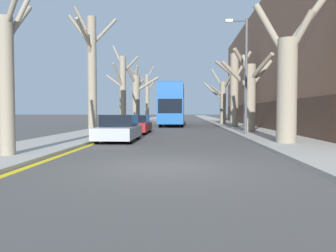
{
  "coord_description": "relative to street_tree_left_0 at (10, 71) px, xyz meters",
  "views": [
    {
      "loc": [
        0.62,
        -8.91,
        1.54
      ],
      "look_at": [
        -0.99,
        21.18,
        0.2
      ],
      "focal_mm": 35.0,
      "sensor_mm": 36.0,
      "label": 1
    }
  ],
  "objects": [
    {
      "name": "street_tree_right_2",
      "position": [
        10.26,
        20.31,
        0.86
      ],
      "size": [
        3.46,
        2.39,
        7.24
      ],
      "color": "gray",
      "rests_on": "ground"
    },
    {
      "name": "sidewalk_left",
      "position": [
        -0.53,
        48.46,
        -2.79
      ],
      "size": [
        3.46,
        120.0,
        0.12
      ],
      "primitive_type": "cube",
      "color": "#A39E93",
      "rests_on": "ground"
    },
    {
      "name": "street_tree_right_0",
      "position": [
        10.39,
        4.68,
        0.12
      ],
      "size": [
        3.79,
        1.68,
        7.59
      ],
      "color": "gray",
      "rests_on": "ground"
    },
    {
      "name": "street_tree_right_1",
      "position": [
        10.23,
        12.84,
        0.05
      ],
      "size": [
        3.77,
        3.4,
        5.84
      ],
      "color": "gray",
      "rests_on": "ground"
    },
    {
      "name": "parked_car_0",
      "position": [
        2.29,
        6.35,
        -2.21
      ],
      "size": [
        1.87,
        4.15,
        1.37
      ],
      "color": "#9EA3AD",
      "rests_on": "ground"
    },
    {
      "name": "street_tree_left_3",
      "position": [
        -0.04,
        28.04,
        0.53
      ],
      "size": [
        3.7,
        3.26,
        6.88
      ],
      "color": "gray",
      "rests_on": "ground"
    },
    {
      "name": "ground_plane",
      "position": [
        5.12,
        -1.54,
        -2.85
      ],
      "size": [
        300.0,
        300.0,
        0.0
      ],
      "primitive_type": "plane",
      "color": "#4C4947"
    },
    {
      "name": "kerb_line_stripe",
      "position": [
        1.38,
        48.46,
        -2.85
      ],
      "size": [
        0.24,
        120.0,
        0.01
      ],
      "primitive_type": "cube",
      "color": "yellow",
      "rests_on": "ground"
    },
    {
      "name": "street_tree_left_1",
      "position": [
        -0.14,
        9.86,
        1.29
      ],
      "size": [
        2.82,
        3.39,
        7.93
      ],
      "color": "gray",
      "rests_on": "ground"
    },
    {
      "name": "street_tree_left_4",
      "position": [
        0.03,
        37.9,
        1.0
      ],
      "size": [
        3.61,
        2.56,
        8.29
      ],
      "color": "gray",
      "rests_on": "ground"
    },
    {
      "name": "street_tree_left_0",
      "position": [
        0.0,
        0.0,
        0.0
      ],
      "size": [
        2.12,
        3.49,
        6.8
      ],
      "color": "gray",
      "rests_on": "ground"
    },
    {
      "name": "street_tree_left_2",
      "position": [
        -0.05,
        19.41,
        0.84
      ],
      "size": [
        2.75,
        4.14,
        8.04
      ],
      "color": "gray",
      "rests_on": "ground"
    },
    {
      "name": "lamp_post",
      "position": [
        9.45,
        10.51,
        1.3
      ],
      "size": [
        1.4,
        0.2,
        7.39
      ],
      "color": "#4C4F54",
      "rests_on": "ground"
    },
    {
      "name": "double_decker_bus",
      "position": [
        4.31,
        25.19,
        -0.39
      ],
      "size": [
        2.5,
        11.14,
        4.35
      ],
      "color": "#19519E",
      "rests_on": "ground"
    },
    {
      "name": "parked_car_1",
      "position": [
        2.29,
        12.52,
        -2.24
      ],
      "size": [
        1.78,
        4.19,
        1.28
      ],
      "color": "maroon",
      "rests_on": "ground"
    },
    {
      "name": "street_tree_right_3",
      "position": [
        10.08,
        28.28,
        0.26
      ],
      "size": [
        4.37,
        4.04,
        6.8
      ],
      "color": "gray",
      "rests_on": "ground"
    },
    {
      "name": "sidewalk_right",
      "position": [
        10.77,
        48.46,
        -2.79
      ],
      "size": [
        3.46,
        120.0,
        0.12
      ],
      "primitive_type": "cube",
      "color": "#A39E93",
      "rests_on": "ground"
    },
    {
      "name": "building_facade_right",
      "position": [
        17.49,
        21.86,
        2.91
      ],
      "size": [
        10.08,
        40.72,
        11.54
      ],
      "color": "#93664C",
      "rests_on": "ground"
    }
  ]
}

